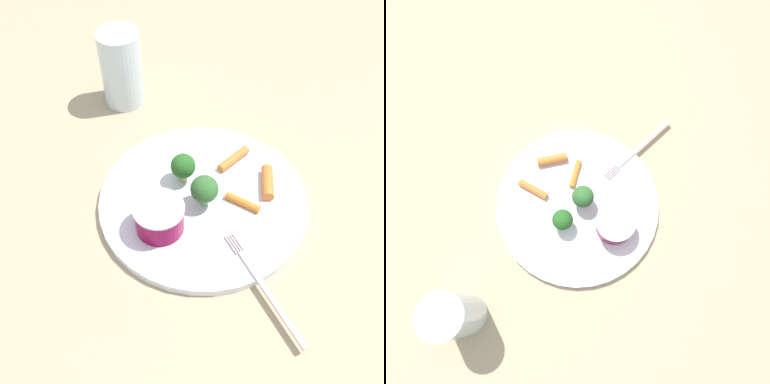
# 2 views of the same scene
# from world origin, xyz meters

# --- Properties ---
(ground_plane) EXTENTS (2.40, 2.40, 0.00)m
(ground_plane) POSITION_xyz_m (0.00, 0.00, 0.00)
(ground_plane) COLOR tan
(plate) EXTENTS (0.28, 0.28, 0.01)m
(plate) POSITION_xyz_m (0.00, 0.00, 0.01)
(plate) COLOR white
(plate) RESTS_ON ground_plane
(sauce_cup) EXTENTS (0.06, 0.06, 0.04)m
(sauce_cup) POSITION_xyz_m (-0.07, 0.03, 0.03)
(sauce_cup) COLOR maroon
(sauce_cup) RESTS_ON plate
(broccoli_floret_0) EXTENTS (0.03, 0.03, 0.04)m
(broccoli_floret_0) POSITION_xyz_m (0.02, 0.04, 0.04)
(broccoli_floret_0) COLOR #93BE63
(broccoli_floret_0) RESTS_ON plate
(broccoli_floret_1) EXTENTS (0.04, 0.04, 0.05)m
(broccoli_floret_1) POSITION_xyz_m (-0.01, -0.01, 0.04)
(broccoli_floret_1) COLOR #81C174
(broccoli_floret_1) RESTS_ON plate
(carrot_stick_0) EXTENTS (0.05, 0.03, 0.01)m
(carrot_stick_0) POSITION_xyz_m (0.08, -0.01, 0.02)
(carrot_stick_0) COLOR orange
(carrot_stick_0) RESTS_ON plate
(carrot_stick_1) EXTENTS (0.05, 0.04, 0.02)m
(carrot_stick_1) POSITION_xyz_m (0.06, -0.07, 0.02)
(carrot_stick_1) COLOR orange
(carrot_stick_1) RESTS_ON plate
(carrot_stick_2) EXTENTS (0.01, 0.05, 0.01)m
(carrot_stick_2) POSITION_xyz_m (0.02, -0.05, 0.02)
(carrot_stick_2) COLOR orange
(carrot_stick_2) RESTS_ON plate
(fork) EXTENTS (0.10, 0.14, 0.00)m
(fork) POSITION_xyz_m (-0.08, -0.12, 0.01)
(fork) COLOR #C1AFB5
(fork) RESTS_ON plate
(drinking_glass) EXTENTS (0.06, 0.06, 0.12)m
(drinking_glass) POSITION_xyz_m (0.13, 0.21, 0.06)
(drinking_glass) COLOR silver
(drinking_glass) RESTS_ON ground_plane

